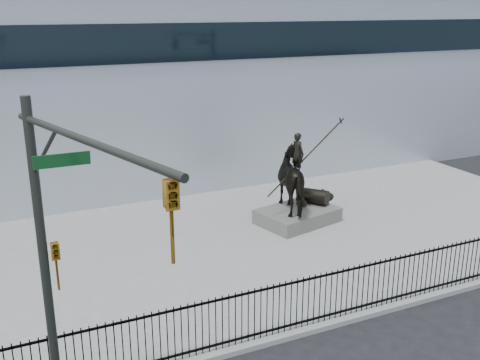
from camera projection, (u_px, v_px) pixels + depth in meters
name	position (u px, v px, depth m)	size (l,w,h in m)	color
ground	(346.00, 351.00, 14.40)	(120.00, 120.00, 0.00)	black
plaza	(233.00, 247.00, 20.43)	(30.00, 12.00, 0.15)	gray
building	(133.00, 83.00, 30.36)	(44.00, 14.00, 9.00)	silver
picket_fence	(320.00, 298.00, 15.22)	(22.10, 0.10, 1.50)	black
statue_plinth	(297.00, 216.00, 22.49)	(3.02, 2.08, 0.57)	#57554F
equestrian_statue	(300.00, 180.00, 22.08)	(3.79, 2.79, 3.29)	black
traffic_signal_left	(63.00, 268.00, 9.93)	(1.52, 4.84, 7.00)	#262A24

